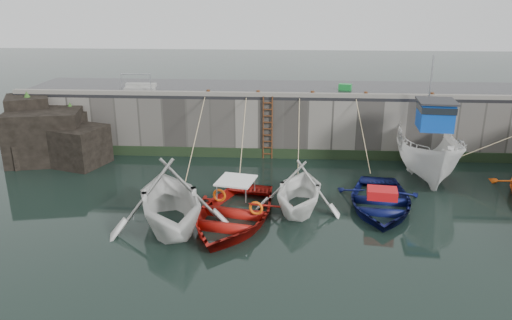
# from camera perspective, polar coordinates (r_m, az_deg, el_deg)

# --- Properties ---
(ground) EXTENTS (120.00, 120.00, 0.00)m
(ground) POSITION_cam_1_polar(r_m,az_deg,el_deg) (16.43, 6.92, -10.97)
(ground) COLOR black
(ground) RESTS_ON ground
(quay_back) EXTENTS (30.00, 5.00, 3.00)m
(quay_back) POSITION_cam_1_polar(r_m,az_deg,el_deg) (27.58, 5.73, 4.78)
(quay_back) COLOR slate
(quay_back) RESTS_ON ground
(road_back) EXTENTS (30.00, 5.00, 0.16)m
(road_back) POSITION_cam_1_polar(r_m,az_deg,el_deg) (27.24, 5.83, 8.00)
(road_back) COLOR black
(road_back) RESTS_ON quay_back
(kerb_back) EXTENTS (30.00, 0.30, 0.20)m
(kerb_back) POSITION_cam_1_polar(r_m,az_deg,el_deg) (24.90, 6.02, 7.41)
(kerb_back) COLOR slate
(kerb_back) RESTS_ON road_back
(algae_back) EXTENTS (30.00, 0.08, 0.50)m
(algae_back) POSITION_cam_1_polar(r_m,az_deg,el_deg) (25.48, 5.81, 0.67)
(algae_back) COLOR black
(algae_back) RESTS_ON ground
(rock_outcrop) EXTENTS (5.85, 4.24, 3.41)m
(rock_outcrop) POSITION_cam_1_polar(r_m,az_deg,el_deg) (27.09, -22.51, 2.65)
(rock_outcrop) COLOR black
(rock_outcrop) RESTS_ON ground
(ladder) EXTENTS (0.51, 0.08, 3.20)m
(ladder) POSITION_cam_1_polar(r_m,az_deg,el_deg) (25.05, 1.33, 3.65)
(ladder) COLOR #3F1E0F
(ladder) RESTS_ON ground
(boat_near_white) EXTENTS (6.16, 6.59, 2.81)m
(boat_near_white) POSITION_cam_1_polar(r_m,az_deg,el_deg) (18.55, -9.72, -7.46)
(boat_near_white) COLOR silver
(boat_near_white) RESTS_ON ground
(boat_near_white_rope) EXTENTS (0.04, 6.17, 3.10)m
(boat_near_white_rope) POSITION_cam_1_polar(r_m,az_deg,el_deg) (23.31, -6.82, -1.76)
(boat_near_white_rope) COLOR tan
(boat_near_white_rope) RESTS_ON ground
(boat_near_blue) EXTENTS (5.06, 6.31, 1.16)m
(boat_near_blue) POSITION_cam_1_polar(r_m,az_deg,el_deg) (18.67, -2.70, -7.02)
(boat_near_blue) COLOR #9E130D
(boat_near_blue) RESTS_ON ground
(boat_near_blue_rope) EXTENTS (0.04, 5.68, 3.10)m
(boat_near_blue_rope) POSITION_cam_1_polar(r_m,az_deg,el_deg) (23.27, -1.36, -1.66)
(boat_near_blue_rope) COLOR tan
(boat_near_blue_rope) RESTS_ON ground
(boat_near_blacktrim) EXTENTS (4.21, 4.70, 2.22)m
(boat_near_blacktrim) POSITION_cam_1_polar(r_m,az_deg,el_deg) (19.76, 4.90, -5.56)
(boat_near_blacktrim) COLOR white
(boat_near_blacktrim) RESTS_ON ground
(boat_near_blacktrim_rope) EXTENTS (0.04, 4.56, 3.10)m
(boat_near_blacktrim_rope) POSITION_cam_1_polar(r_m,az_deg,el_deg) (23.81, 4.72, -1.24)
(boat_near_blacktrim_rope) COLOR tan
(boat_near_blacktrim_rope) RESTS_ON ground
(boat_near_navy) EXTENTS (4.19, 5.44, 1.04)m
(boat_near_navy) POSITION_cam_1_polar(r_m,az_deg,el_deg) (20.40, 13.90, -5.26)
(boat_near_navy) COLOR #0A1041
(boat_near_navy) RESTS_ON ground
(boat_near_navy_rope) EXTENTS (0.04, 4.28, 3.10)m
(boat_near_navy_rope) POSITION_cam_1_polar(r_m,az_deg,el_deg) (24.25, 12.26, -1.24)
(boat_near_navy_rope) COLOR tan
(boat_near_navy_rope) RESTS_ON ground
(boat_far_white) EXTENTS (3.19, 7.16, 5.69)m
(boat_far_white) POSITION_cam_1_polar(r_m,az_deg,el_deg) (24.28, 19.10, 0.97)
(boat_far_white) COLOR silver
(boat_far_white) RESTS_ON ground
(fish_crate) EXTENTS (0.73, 0.53, 0.33)m
(fish_crate) POSITION_cam_1_polar(r_m,az_deg,el_deg) (26.94, 10.15, 8.21)
(fish_crate) COLOR #188733
(fish_crate) RESTS_ON road_back
(railing) EXTENTS (1.60, 1.05, 1.00)m
(railing) POSITION_cam_1_polar(r_m,az_deg,el_deg) (27.06, -13.10, 8.15)
(railing) COLOR #A5A8AD
(railing) RESTS_ON road_back
(bollard_a) EXTENTS (0.18, 0.18, 0.28)m
(bollard_a) POSITION_cam_1_polar(r_m,az_deg,el_deg) (25.29, -5.48, 7.69)
(bollard_a) COLOR #3F1E0F
(bollard_a) RESTS_ON road_back
(bollard_b) EXTENTS (0.18, 0.18, 0.28)m
(bollard_b) POSITION_cam_1_polar(r_m,az_deg,el_deg) (25.02, 0.24, 7.65)
(bollard_b) COLOR #3F1E0F
(bollard_b) RESTS_ON road_back
(bollard_c) EXTENTS (0.18, 0.18, 0.28)m
(bollard_c) POSITION_cam_1_polar(r_m,az_deg,el_deg) (25.00, 6.48, 7.53)
(bollard_c) COLOR #3F1E0F
(bollard_c) RESTS_ON road_back
(bollard_d) EXTENTS (0.18, 0.18, 0.28)m
(bollard_d) POSITION_cam_1_polar(r_m,az_deg,el_deg) (25.27, 12.43, 7.33)
(bollard_d) COLOR #3F1E0F
(bollard_d) RESTS_ON road_back
(bollard_e) EXTENTS (0.18, 0.18, 0.28)m
(bollard_e) POSITION_cam_1_polar(r_m,az_deg,el_deg) (25.94, 19.48, 6.99)
(bollard_e) COLOR #3F1E0F
(bollard_e) RESTS_ON road_back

